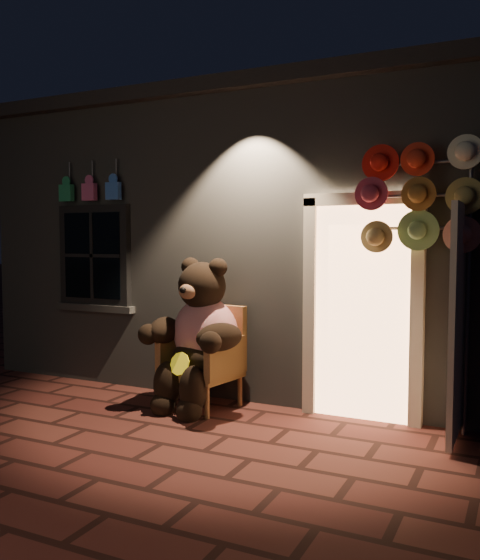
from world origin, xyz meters
The scene contains 5 objects.
ground centered at (0.00, 0.00, 0.00)m, with size 60.00×60.00×0.00m, color #4F241E.
shop_building centered at (0.00, 3.99, 1.74)m, with size 7.30×5.95×3.51m.
wicker_armchair centered at (-0.22, 1.19, 0.52)m, with size 0.81×0.76×1.05m.
teddy_bear centered at (-0.24, 1.06, 0.75)m, with size 1.14×0.97×1.59m.
hat_rack centered at (2.09, 1.28, 2.11)m, with size 1.50×0.22×2.64m.
Camera 1 is at (2.77, -4.16, 1.75)m, focal length 38.00 mm.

